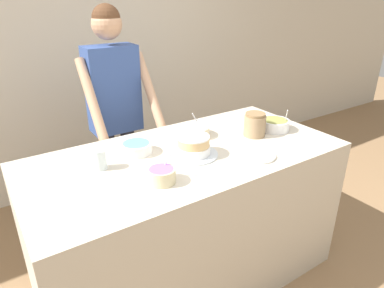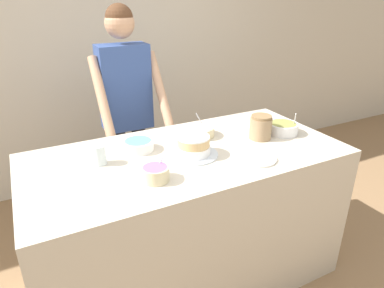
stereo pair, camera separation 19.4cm
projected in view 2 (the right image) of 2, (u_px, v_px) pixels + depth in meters
name	position (u px, v px, depth m)	size (l,w,h in m)	color
wall_back	(109.00, 50.00, 3.18)	(10.00, 0.05, 2.60)	beige
counter	(188.00, 218.00, 2.20)	(1.87, 0.90, 0.93)	beige
person_baker	(126.00, 98.00, 2.57)	(0.49, 0.47, 1.73)	#2D2D38
cake	(193.00, 147.00, 1.95)	(0.29, 0.29, 0.12)	silver
frosting_bowl_blue	(138.00, 145.00, 2.02)	(0.18, 0.18, 0.06)	white
frosting_bowl_purple	(155.00, 173.00, 1.70)	(0.14, 0.14, 0.14)	beige
frosting_bowl_white	(199.00, 131.00, 2.22)	(0.20, 0.20, 0.18)	beige
frosting_bowl_olive	(283.00, 128.00, 2.26)	(0.20, 0.20, 0.16)	white
drinking_glass	(99.00, 155.00, 1.85)	(0.07, 0.07, 0.11)	silver
ceramic_plate	(257.00, 158.00, 1.92)	(0.22, 0.22, 0.01)	white
stoneware_jar	(261.00, 127.00, 2.17)	(0.14, 0.14, 0.15)	#9E7F5B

